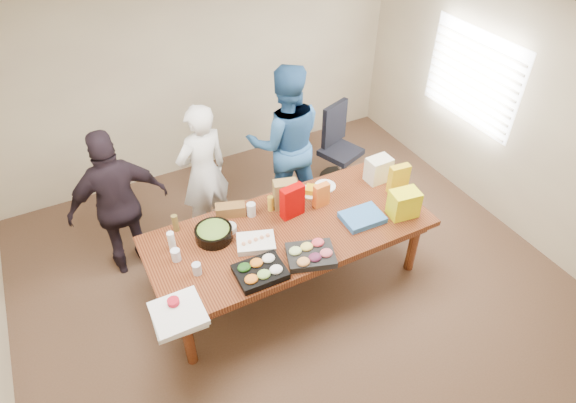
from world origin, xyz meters
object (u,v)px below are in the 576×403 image
person_right (286,142)px  salad_bowl (214,234)px  office_chair (341,149)px  person_center (204,173)px  conference_table (290,256)px  sheet_cake (256,243)px

person_right → salad_bowl: bearing=53.7°
office_chair → person_center: bearing=162.5°
person_center → person_right: bearing=166.1°
person_right → salad_bowl: person_right is taller
person_center → person_right: 1.01m
conference_table → sheet_cake: 0.56m
office_chair → conference_table: bearing=-158.7°
person_center → salad_bowl: person_center is taller
sheet_cake → salad_bowl: size_ratio=0.99×
person_center → salad_bowl: bearing=62.7°
person_center → sheet_cake: person_center is taller
office_chair → person_center: person_center is taller
conference_table → salad_bowl: bearing=162.3°
office_chair → salad_bowl: 2.37m
office_chair → salad_bowl: size_ratio=2.85×
office_chair → person_right: bearing=167.0°
sheet_cake → salad_bowl: (-0.32, 0.27, 0.03)m
conference_table → person_right: (0.55, 1.14, 0.57)m
person_center → sheet_cake: bearing=80.8°
office_chair → person_center: size_ratio=0.62×
person_center → person_right: person_right is taller
person_center → sheet_cake: size_ratio=4.68×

